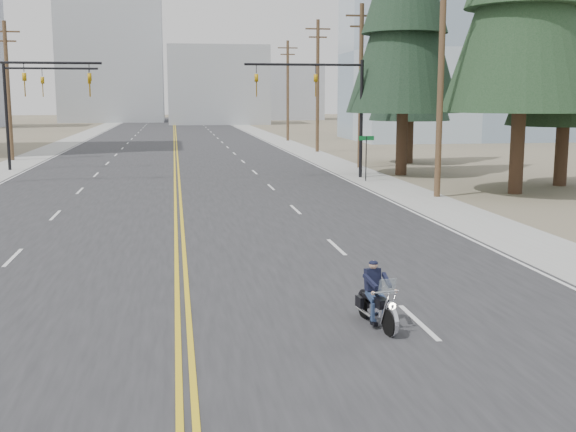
% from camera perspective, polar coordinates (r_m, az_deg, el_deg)
% --- Properties ---
extents(ground_plane, '(400.00, 400.00, 0.00)m').
position_cam_1_polar(ground_plane, '(11.37, -7.93, -15.72)').
color(ground_plane, '#776D56').
rests_on(ground_plane, ground).
extents(road, '(20.00, 200.00, 0.01)m').
position_cam_1_polar(road, '(80.45, -8.90, 5.81)').
color(road, '#303033').
rests_on(road, ground).
extents(sidewalk_left, '(3.00, 200.00, 0.01)m').
position_cam_1_polar(sidewalk_left, '(81.25, -17.07, 5.55)').
color(sidewalk_left, '#A5A5A0').
rests_on(sidewalk_left, ground).
extents(sidewalk_right, '(3.00, 200.00, 0.01)m').
position_cam_1_polar(sidewalk_right, '(81.28, -0.72, 5.96)').
color(sidewalk_right, '#A5A5A0').
rests_on(sidewalk_right, ground).
extents(traffic_mast_left, '(7.10, 0.26, 7.00)m').
position_cam_1_polar(traffic_mast_left, '(43.23, -21.06, 8.91)').
color(traffic_mast_left, black).
rests_on(traffic_mast_left, ground).
extents(traffic_mast_right, '(7.10, 0.26, 7.00)m').
position_cam_1_polar(traffic_mast_right, '(43.26, 3.21, 9.51)').
color(traffic_mast_right, black).
rests_on(traffic_mast_right, ground).
extents(traffic_mast_far, '(6.10, 0.26, 7.00)m').
position_cam_1_polar(traffic_mast_far, '(51.14, -19.56, 8.89)').
color(traffic_mast_far, black).
rests_on(traffic_mast_far, ground).
extents(street_sign, '(0.90, 0.06, 2.62)m').
position_cam_1_polar(street_sign, '(41.86, 6.20, 5.18)').
color(street_sign, black).
rests_on(street_sign, ground).
extents(utility_pole_b, '(2.20, 0.30, 11.50)m').
position_cam_1_polar(utility_pole_b, '(35.62, 12.00, 11.05)').
color(utility_pole_b, brown).
rests_on(utility_pole_b, ground).
extents(utility_pole_c, '(2.20, 0.30, 11.00)m').
position_cam_1_polar(utility_pole_c, '(49.93, 5.77, 10.36)').
color(utility_pole_c, brown).
rests_on(utility_pole_c, ground).
extents(utility_pole_d, '(2.20, 0.30, 11.50)m').
position_cam_1_polar(utility_pole_d, '(64.55, 2.35, 10.38)').
color(utility_pole_d, brown).
rests_on(utility_pole_d, ground).
extents(utility_pole_e, '(2.20, 0.30, 11.00)m').
position_cam_1_polar(utility_pole_e, '(81.29, -0.02, 10.00)').
color(utility_pole_e, brown).
rests_on(utility_pole_e, ground).
extents(utility_pole_left, '(2.20, 0.30, 10.50)m').
position_cam_1_polar(utility_pole_left, '(59.61, -21.24, 9.37)').
color(utility_pole_left, brown).
rests_on(utility_pole_left, ground).
extents(glass_building, '(24.00, 16.00, 20.00)m').
position_cam_1_polar(glass_building, '(86.63, 13.15, 12.54)').
color(glass_building, '#9EB5CC').
rests_on(glass_building, ground).
extents(haze_bldg_b, '(18.00, 14.00, 14.00)m').
position_cam_1_polar(haze_bldg_b, '(135.56, -5.60, 10.23)').
color(haze_bldg_b, '#ADB2B7').
rests_on(haze_bldg_b, ground).
extents(haze_bldg_c, '(16.00, 12.00, 18.00)m').
position_cam_1_polar(haze_bldg_c, '(126.88, 9.67, 11.11)').
color(haze_bldg_c, '#B7BCC6').
rests_on(haze_bldg_c, ground).
extents(haze_bldg_d, '(20.00, 15.00, 26.00)m').
position_cam_1_polar(haze_bldg_d, '(151.00, -13.76, 12.19)').
color(haze_bldg_d, '#ADB2B7').
rests_on(haze_bldg_d, ground).
extents(haze_bldg_e, '(14.00, 14.00, 12.00)m').
position_cam_1_polar(haze_bldg_e, '(162.26, -0.04, 9.76)').
color(haze_bldg_e, '#B7BCC6').
rests_on(haze_bldg_e, ground).
extents(motorcyclist, '(1.02, 1.88, 1.39)m').
position_cam_1_polar(motorcyclist, '(15.35, 7.08, -6.22)').
color(motorcyclist, black).
rests_on(motorcyclist, ground).
extents(conifer_mid, '(6.19, 6.19, 16.50)m').
position_cam_1_polar(conifer_mid, '(42.54, 21.41, 15.02)').
color(conifer_mid, '#382619').
rests_on(conifer_mid, ground).
extents(conifer_far, '(5.88, 5.88, 15.76)m').
position_cam_1_polar(conifer_far, '(54.21, 9.71, 13.70)').
color(conifer_far, '#382619').
rests_on(conifer_far, ground).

